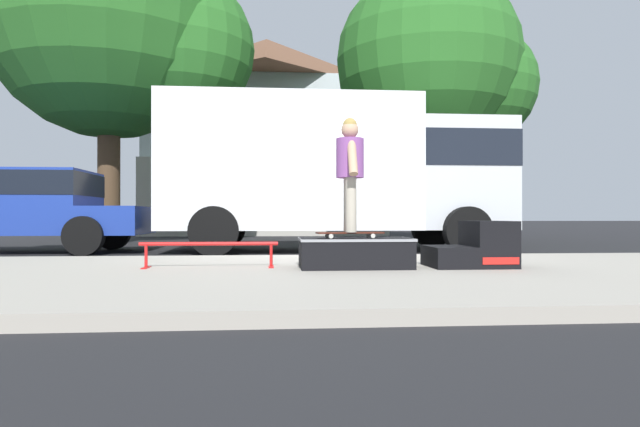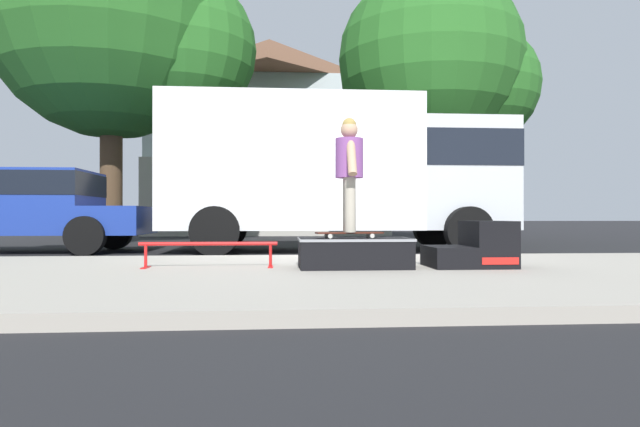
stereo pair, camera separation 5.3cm
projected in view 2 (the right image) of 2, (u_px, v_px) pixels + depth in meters
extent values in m
plane|color=black|center=(324.00, 260.00, 9.05)|extent=(140.00, 140.00, 0.00)
cube|color=#A8A093|center=(347.00, 276.00, 6.06)|extent=(50.00, 5.00, 0.12)
cube|color=black|center=(354.00, 253.00, 6.40)|extent=(1.27, 0.71, 0.34)
cube|color=gray|center=(354.00, 239.00, 6.40)|extent=(1.29, 0.73, 0.03)
cube|color=black|center=(448.00, 257.00, 6.48)|extent=(0.48, 0.74, 0.24)
cube|color=black|center=(488.00, 244.00, 6.52)|extent=(0.48, 0.74, 0.54)
cube|color=red|center=(500.00, 261.00, 6.15)|extent=(0.42, 0.01, 0.08)
cylinder|color=red|center=(209.00, 244.00, 6.41)|extent=(1.60, 0.04, 0.04)
cylinder|color=red|center=(146.00, 256.00, 6.35)|extent=(0.04, 0.04, 0.28)
cube|color=red|center=(146.00, 267.00, 6.35)|extent=(0.06, 0.28, 0.01)
cylinder|color=red|center=(271.00, 255.00, 6.47)|extent=(0.04, 0.04, 0.28)
cube|color=red|center=(271.00, 267.00, 6.47)|extent=(0.06, 0.28, 0.01)
cube|color=#4C1E14|center=(349.00, 233.00, 6.42)|extent=(0.80, 0.29, 0.02)
cylinder|color=silver|center=(368.00, 235.00, 6.56)|extent=(0.06, 0.04, 0.05)
cylinder|color=silver|center=(372.00, 236.00, 6.38)|extent=(0.06, 0.04, 0.05)
cylinder|color=silver|center=(327.00, 236.00, 6.46)|extent=(0.06, 0.04, 0.05)
cylinder|color=silver|center=(330.00, 236.00, 6.28)|extent=(0.06, 0.04, 0.05)
cylinder|color=#B7AD99|center=(348.00, 205.00, 6.50)|extent=(0.13, 0.13, 0.63)
cylinder|color=#B7AD99|center=(350.00, 205.00, 6.34)|extent=(0.13, 0.13, 0.63)
cylinder|color=#8C4C99|center=(349.00, 158.00, 6.42)|extent=(0.32, 0.32, 0.46)
cylinder|color=tan|center=(347.00, 161.00, 6.62)|extent=(0.10, 0.28, 0.44)
cylinder|color=tan|center=(352.00, 157.00, 6.22)|extent=(0.10, 0.28, 0.44)
sphere|color=tan|center=(349.00, 130.00, 6.42)|extent=(0.20, 0.20, 0.20)
sphere|color=tan|center=(349.00, 125.00, 6.42)|extent=(0.17, 0.17, 0.17)
cube|color=white|center=(291.00, 165.00, 11.21)|extent=(5.00, 2.35, 2.60)
cube|color=silver|center=(456.00, 176.00, 11.48)|extent=(1.90, 2.16, 2.20)
cube|color=black|center=(456.00, 153.00, 11.48)|extent=(1.92, 2.19, 0.70)
cylinder|color=black|center=(433.00, 228.00, 12.63)|extent=(0.90, 0.28, 0.90)
cylinder|color=black|center=(469.00, 230.00, 10.29)|extent=(0.90, 0.28, 0.90)
cylinder|color=black|center=(227.00, 228.00, 12.27)|extent=(0.90, 0.28, 0.90)
cylinder|color=black|center=(215.00, 231.00, 9.92)|extent=(0.90, 0.28, 0.90)
cube|color=#1E3899|center=(120.00, 220.00, 11.02)|extent=(1.10, 1.85, 0.55)
cube|color=#1E3899|center=(40.00, 203.00, 10.90)|extent=(2.00, 1.85, 1.25)
cube|color=black|center=(40.00, 185.00, 10.90)|extent=(2.02, 1.87, 0.45)
cylinder|color=black|center=(115.00, 233.00, 11.91)|extent=(0.72, 0.24, 0.72)
cylinder|color=black|center=(85.00, 236.00, 10.07)|extent=(0.72, 0.24, 0.72)
cylinder|color=brown|center=(111.00, 170.00, 14.23)|extent=(0.56, 0.56, 3.82)
sphere|color=#286623|center=(111.00, 18.00, 14.25)|extent=(6.22, 6.22, 6.22)
sphere|color=#286623|center=(179.00, 50.00, 14.38)|extent=(4.04, 4.04, 4.04)
cylinder|color=brown|center=(430.00, 181.00, 15.48)|extent=(0.56, 0.56, 3.39)
sphere|color=#286623|center=(430.00, 61.00, 15.49)|extent=(5.15, 5.15, 5.15)
sphere|color=#286623|center=(479.00, 85.00, 15.60)|extent=(3.35, 3.35, 3.35)
cube|color=silver|center=(269.00, 163.00, 23.87)|extent=(9.00, 7.50, 6.00)
cube|color=#B2ADA3|center=(268.00, 197.00, 19.88)|extent=(9.00, 0.50, 2.80)
pyramid|color=brown|center=(269.00, 67.00, 23.89)|extent=(9.54, 7.95, 2.40)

